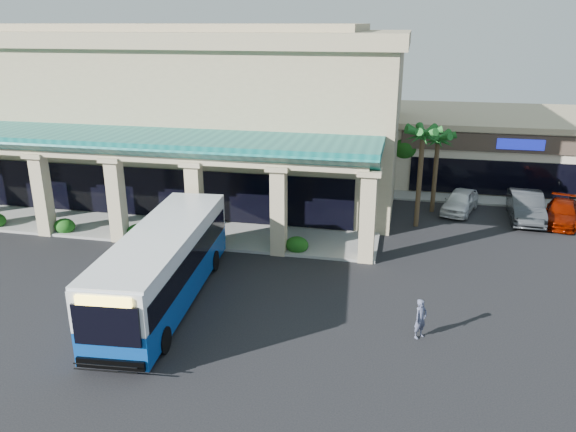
% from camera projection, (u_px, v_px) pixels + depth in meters
% --- Properties ---
extents(ground, '(110.00, 110.00, 0.00)m').
position_uv_depth(ground, '(219.00, 296.00, 24.78)').
color(ground, black).
extents(main_building, '(30.80, 14.80, 11.35)m').
position_uv_depth(main_building, '(181.00, 109.00, 39.30)').
color(main_building, tan).
rests_on(main_building, ground).
extents(arcade, '(30.00, 6.20, 5.70)m').
position_uv_depth(arcade, '(122.00, 183.00, 31.72)').
color(arcade, '#0F5F5D').
rests_on(arcade, ground).
extents(strip_mall, '(22.50, 12.50, 4.90)m').
position_uv_depth(strip_mall, '(546.00, 147.00, 42.57)').
color(strip_mall, beige).
rests_on(strip_mall, ground).
extents(palm_0, '(2.40, 2.40, 6.60)m').
position_uv_depth(palm_0, '(420.00, 172.00, 32.17)').
color(palm_0, '#17591D').
rests_on(palm_0, ground).
extents(palm_1, '(2.40, 2.40, 5.80)m').
position_uv_depth(palm_1, '(436.00, 167.00, 34.88)').
color(palm_1, '#17591D').
rests_on(palm_1, ground).
extents(broadleaf_tree, '(2.60, 2.60, 4.81)m').
position_uv_depth(broadleaf_tree, '(404.00, 156.00, 40.06)').
color(broadleaf_tree, '#144710').
rests_on(broadleaf_tree, ground).
extents(transit_bus, '(3.66, 11.83, 3.25)m').
position_uv_depth(transit_bus, '(164.00, 267.00, 23.73)').
color(transit_bus, '#0B43A1').
rests_on(transit_bus, ground).
extents(pedestrian, '(0.67, 0.68, 1.59)m').
position_uv_depth(pedestrian, '(421.00, 319.00, 21.26)').
color(pedestrian, '#4B506A').
rests_on(pedestrian, ground).
extents(car_silver, '(2.87, 4.52, 1.43)m').
position_uv_depth(car_silver, '(460.00, 201.00, 35.48)').
color(car_silver, white).
rests_on(car_silver, ground).
extents(car_white, '(2.07, 5.25, 1.70)m').
position_uv_depth(car_white, '(526.00, 206.00, 34.04)').
color(car_white, '#33363A').
rests_on(car_white, ground).
extents(car_red, '(3.01, 4.85, 1.31)m').
position_uv_depth(car_red, '(562.00, 213.00, 33.50)').
color(car_red, '#7F1401').
rests_on(car_red, ground).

